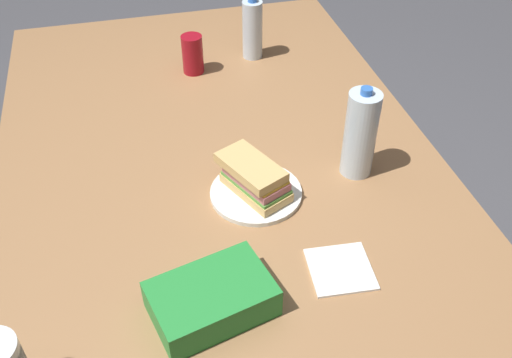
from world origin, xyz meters
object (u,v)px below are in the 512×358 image
Objects in this scene: dining_table at (223,189)px; paper_plate at (256,193)px; chip_bag at (212,299)px; water_bottle_tall at (360,134)px; sandwich at (254,178)px; water_bottle_spare at (252,29)px; soda_can_red at (193,54)px.

dining_table is 0.15m from paper_plate.
water_bottle_tall is at bearing 23.62° from chip_bag.
water_bottle_tall reaches higher than dining_table.
water_bottle_spare is at bearing -13.43° from sandwich.
dining_table is at bearing 178.93° from soda_can_red.
water_bottle_tall is at bearing -151.63° from soda_can_red.
water_bottle_tall is at bearing -170.13° from water_bottle_spare.
paper_plate is at bearing -175.32° from soda_can_red.
dining_table is at bearing 27.05° from paper_plate.
chip_bag is at bearing 151.65° from paper_plate.
dining_table is 7.74× the size of water_bottle_tall.
soda_can_red is (0.61, 0.05, 0.06)m from paper_plate.
paper_plate is at bearing -152.95° from dining_table.
water_bottle_tall reaches higher than soda_can_red.
dining_table is 15.35× the size of soda_can_red.
water_bottle_spare reaches higher than paper_plate.
dining_table is 8.14× the size of chip_bag.
paper_plate is at bearing 166.89° from water_bottle_spare.
water_bottle_spare reaches higher than sandwich.
sandwich is 0.61m from soda_can_red.
water_bottle_spare is at bearing -13.11° from paper_plate.
paper_plate is 1.10× the size of sandwich.
paper_plate is at bearing 95.99° from water_bottle_tall.
dining_table is at bearing 26.25° from sandwich.
water_bottle_spare is (0.66, -0.15, 0.09)m from paper_plate.
soda_can_red is 0.21m from water_bottle_spare.
chip_bag is (-0.92, 0.11, -0.03)m from soda_can_red.
sandwich is 0.83× the size of water_bottle_tall.
paper_plate is at bearing -127.85° from sandwich.
sandwich reaches higher than paper_plate.
soda_can_red is at bearing 4.39° from sandwich.
water_bottle_tall reaches higher than sandwich.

